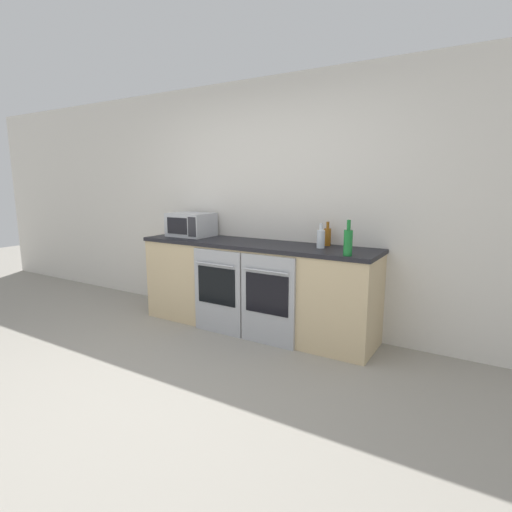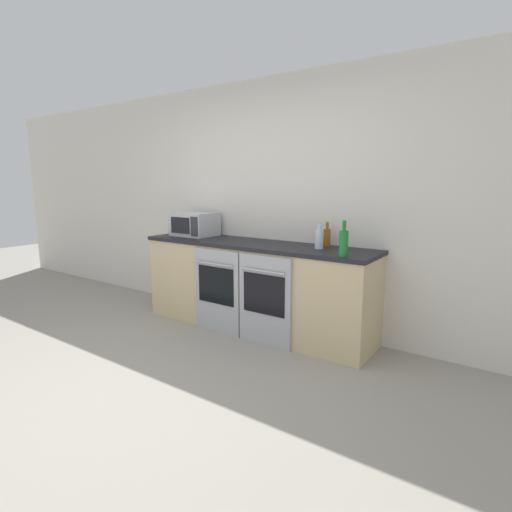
% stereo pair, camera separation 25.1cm
% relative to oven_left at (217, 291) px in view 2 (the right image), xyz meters
% --- Properties ---
extents(ground_plane, '(16.00, 16.00, 0.00)m').
position_rel_oven_left_xyz_m(ground_plane, '(0.25, -1.35, -0.44)').
color(ground_plane, gray).
extents(wall_back, '(10.00, 0.06, 2.60)m').
position_rel_oven_left_xyz_m(wall_back, '(0.25, 0.63, 0.86)').
color(wall_back, silver).
rests_on(wall_back, ground_plane).
extents(counter_back, '(2.56, 0.61, 0.92)m').
position_rel_oven_left_xyz_m(counter_back, '(0.25, 0.31, 0.02)').
color(counter_back, '#D1B789').
rests_on(counter_back, ground_plane).
extents(oven_left, '(0.57, 0.06, 0.87)m').
position_rel_oven_left_xyz_m(oven_left, '(0.00, 0.00, 0.00)').
color(oven_left, '#A8AAAF').
rests_on(oven_left, ground_plane).
extents(oven_right, '(0.57, 0.06, 0.87)m').
position_rel_oven_left_xyz_m(oven_right, '(0.58, 0.00, 0.00)').
color(oven_right, '#A8AAAF').
rests_on(oven_right, ground_plane).
extents(microwave, '(0.48, 0.39, 0.27)m').
position_rel_oven_left_xyz_m(microwave, '(-0.64, 0.37, 0.62)').
color(microwave, '#B7BABF').
rests_on(microwave, counter_back).
extents(bottle_amber, '(0.07, 0.07, 0.23)m').
position_rel_oven_left_xyz_m(bottle_amber, '(0.97, 0.51, 0.57)').
color(bottle_amber, '#8C5114').
rests_on(bottle_amber, counter_back).
extents(bottle_clear, '(0.08, 0.08, 0.23)m').
position_rel_oven_left_xyz_m(bottle_clear, '(0.97, 0.34, 0.57)').
color(bottle_clear, silver).
rests_on(bottle_clear, counter_back).
extents(bottle_green, '(0.07, 0.07, 0.30)m').
position_rel_oven_left_xyz_m(bottle_green, '(1.32, 0.08, 0.60)').
color(bottle_green, '#19722D').
rests_on(bottle_green, counter_back).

